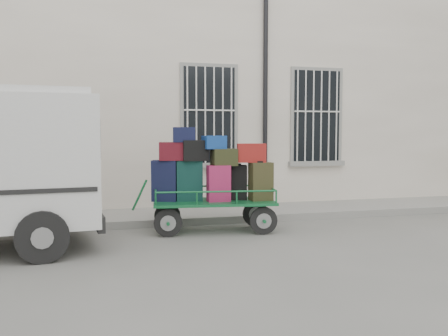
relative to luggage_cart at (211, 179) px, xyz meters
The scene contains 4 objects.
ground 1.52m from the luggage_cart, 38.02° to the right, with size 80.00×80.00×0.00m, color #62625E.
building 5.27m from the luggage_cart, 79.22° to the left, with size 24.00×5.15×6.00m.
sidewalk 1.97m from the luggage_cart, 58.55° to the left, with size 24.00×1.70×0.15m, color gray.
luggage_cart is the anchor object (origin of this frame).
Camera 1 is at (-3.10, -8.26, 1.86)m, focal length 40.00 mm.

